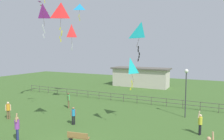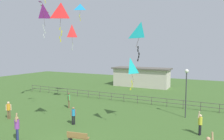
{
  "view_description": "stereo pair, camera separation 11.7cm",
  "coord_description": "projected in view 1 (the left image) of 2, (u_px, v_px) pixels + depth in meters",
  "views": [
    {
      "loc": [
        8.09,
        -9.72,
        6.28
      ],
      "look_at": [
        -0.05,
        6.63,
        4.65
      ],
      "focal_mm": 33.71,
      "sensor_mm": 36.0,
      "label": 1
    },
    {
      "loc": [
        8.2,
        -9.66,
        6.28
      ],
      "look_at": [
        -0.05,
        6.63,
        4.65
      ],
      "focal_mm": 33.71,
      "sensor_mm": 36.0,
      "label": 2
    }
  ],
  "objects": [
    {
      "name": "person_5",
      "position": [
        73.0,
        115.0,
        17.96
      ],
      "size": [
        0.33,
        0.38,
        1.54
      ],
      "color": "black",
      "rests_on": "ground_plane"
    },
    {
      "name": "kite_4",
      "position": [
        141.0,
        32.0,
        14.91
      ],
      "size": [
        1.19,
        0.98,
        2.75
      ],
      "color": "#19B2B2"
    },
    {
      "name": "person_4",
      "position": [
        8.0,
        109.0,
        19.43
      ],
      "size": [
        0.4,
        0.35,
        1.64
      ],
      "color": "brown",
      "rests_on": "ground_plane"
    },
    {
      "name": "kite_3",
      "position": [
        130.0,
        67.0,
        18.47
      ],
      "size": [
        0.92,
        1.04,
        2.8
      ],
      "color": "#19B2B2"
    },
    {
      "name": "person_2",
      "position": [
        17.0,
        127.0,
        14.63
      ],
      "size": [
        0.48,
        0.41,
        2.05
      ],
      "color": "navy",
      "rests_on": "ground_plane"
    },
    {
      "name": "kite_0",
      "position": [
        61.0,
        13.0,
        15.73
      ],
      "size": [
        1.19,
        1.06,
        2.9
      ],
      "color": "red"
    },
    {
      "name": "person_0",
      "position": [
        68.0,
        99.0,
        23.23
      ],
      "size": [
        0.32,
        0.46,
        1.71
      ],
      "color": "brown",
      "rests_on": "ground_plane"
    },
    {
      "name": "waterfront_railing",
      "position": [
        137.0,
        98.0,
        25.39
      ],
      "size": [
        36.01,
        0.06,
        0.95
      ],
      "color": "#4C4742",
      "rests_on": "ground_plane"
    },
    {
      "name": "kite_5",
      "position": [
        72.0,
        32.0,
        24.5
      ],
      "size": [
        0.91,
        0.85,
        3.02
      ],
      "color": "red"
    },
    {
      "name": "lamppost",
      "position": [
        186.0,
        83.0,
        19.72
      ],
      "size": [
        0.36,
        0.36,
        4.62
      ],
      "color": "#38383D",
      "rests_on": "ground_plane"
    },
    {
      "name": "kite_2",
      "position": [
        80.0,
        8.0,
        26.7
      ],
      "size": [
        1.24,
        1.01,
        2.13
      ],
      "color": "#198CD1"
    },
    {
      "name": "kite_7",
      "position": [
        43.0,
        12.0,
        19.78
      ],
      "size": [
        1.06,
        1.01,
        3.18
      ],
      "color": "#B22DB2"
    },
    {
      "name": "pavilion_building",
      "position": [
        141.0,
        77.0,
        37.6
      ],
      "size": [
        10.24,
        3.82,
        3.37
      ],
      "color": "beige",
      "rests_on": "ground_plane"
    },
    {
      "name": "person_3",
      "position": [
        200.0,
        123.0,
        15.76
      ],
      "size": [
        0.35,
        0.47,
        1.87
      ],
      "color": "black",
      "rests_on": "ground_plane"
    },
    {
      "name": "park_bench",
      "position": [
        78.0,
        138.0,
        14.2
      ],
      "size": [
        1.55,
        0.68,
        0.85
      ],
      "color": "olive",
      "rests_on": "ground_plane"
    }
  ]
}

